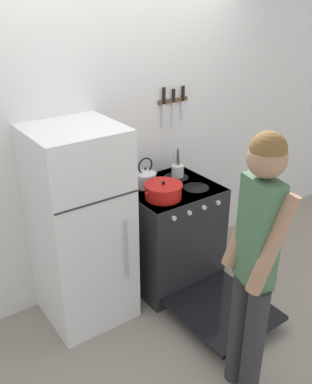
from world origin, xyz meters
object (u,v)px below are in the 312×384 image
object	(u,v)px
stove_range	(172,236)
refrigerator	(81,228)
dutch_oven_pot	(163,191)
utensil_jar	(178,170)
person	(255,260)
tea_kettle	(146,177)

from	to	relation	value
stove_range	refrigerator	bearing A→B (deg)	175.16
dutch_oven_pot	stove_range	bearing A→B (deg)	29.66
dutch_oven_pot	utensil_jar	world-z (taller)	utensil_jar
dutch_oven_pot	person	size ratio (longest dim) A/B	0.19
dutch_oven_pot	person	distance (m)	1.12
tea_kettle	person	world-z (taller)	person
utensil_jar	person	world-z (taller)	person
refrigerator	tea_kettle	bearing A→B (deg)	8.98
tea_kettle	utensil_jar	world-z (taller)	tea_kettle
refrigerator	tea_kettle	size ratio (longest dim) A/B	6.21
stove_range	person	world-z (taller)	person
refrigerator	stove_range	distance (m)	0.88
refrigerator	stove_range	world-z (taller)	refrigerator
utensil_jar	person	xyz separation A→B (m)	(-0.52, -1.39, 0.04)
dutch_oven_pot	tea_kettle	xyz separation A→B (m)	(0.01, 0.27, 0.02)
refrigerator	utensil_jar	xyz separation A→B (m)	(1.00, 0.11, 0.19)
refrigerator	utensil_jar	world-z (taller)	refrigerator
stove_range	tea_kettle	xyz separation A→B (m)	(-0.16, 0.17, 0.54)
dutch_oven_pot	utensil_jar	bearing A→B (deg)	37.80
stove_range	person	xyz separation A→B (m)	(-0.33, -1.21, 0.56)
stove_range	person	size ratio (longest dim) A/B	0.79
refrigerator	person	xyz separation A→B (m)	(0.48, -1.28, 0.23)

